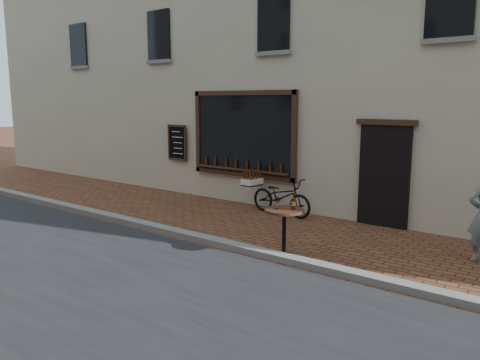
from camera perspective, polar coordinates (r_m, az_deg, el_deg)
The scene contains 5 objects.
ground at distance 8.78m, azimuth -3.36°, elevation -8.33°, with size 90.00×90.00×0.00m, color #5A2C1D.
kerb at distance 8.91m, azimuth -2.51°, elevation -7.65°, with size 90.00×0.25×0.12m, color slate.
shop_building at distance 14.12m, azimuth 14.91°, elevation 18.66°, with size 28.00×6.20×10.00m.
cargo_bicycle at distance 11.24m, azimuth 4.93°, elevation -1.94°, with size 2.02×0.77×0.96m.
bistro_table at distance 8.11m, azimuth 5.43°, elevation -5.27°, with size 0.68×0.68×1.17m.
Camera 1 is at (5.47, -6.31, 2.70)m, focal length 35.00 mm.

